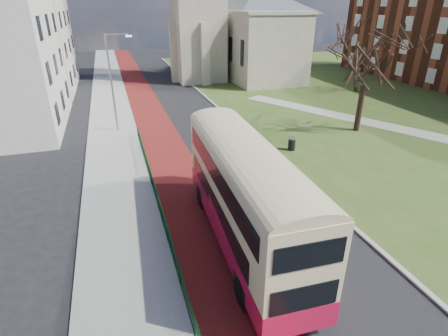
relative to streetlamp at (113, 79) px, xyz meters
name	(u,v)px	position (x,y,z in m)	size (l,w,h in m)	color
ground	(233,241)	(4.35, -18.00, -4.59)	(160.00, 160.00, 0.00)	black
road_carriageway	(181,119)	(5.85, 2.00, -4.59)	(9.00, 120.00, 0.01)	black
bus_lane	(153,121)	(3.15, 2.00, -4.59)	(3.40, 120.00, 0.01)	#591414
pavement_west	(112,125)	(-0.65, 2.00, -4.53)	(4.00, 120.00, 0.12)	gray
kerb_west	(134,123)	(1.35, 2.00, -4.53)	(0.25, 120.00, 0.13)	#999993
kerb_east	(219,109)	(10.45, 4.00, -4.53)	(0.25, 80.00, 0.13)	#999993
grass_green	(375,96)	(30.35, 4.00, -4.57)	(40.00, 80.00, 0.04)	#344C1B
footpath	(410,131)	(24.35, -8.00, -4.54)	(2.20, 36.00, 0.03)	#9E998C
pedestrian_railing	(158,200)	(1.40, -14.00, -4.04)	(0.07, 24.00, 1.12)	#0C3919
street_block_far	(25,44)	(-9.65, 20.00, 1.17)	(10.30, 16.30, 11.50)	#BEB6A1
streetlamp	(113,79)	(0.00, 0.00, 0.00)	(2.13, 0.18, 8.00)	gray
bus	(245,191)	(4.80, -18.20, -1.86)	(3.14, 11.57, 4.80)	#AE1035
winter_tree_near	(370,46)	(20.03, -6.22, 2.56)	(9.23, 9.23, 10.27)	black
winter_tree_far	(362,49)	(29.54, 6.73, 0.67)	(6.25, 6.25, 7.55)	black
litter_bin	(292,144)	(12.35, -8.63, -4.07)	(0.63, 0.63, 0.95)	black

